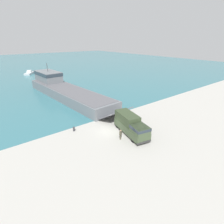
% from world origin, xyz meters
% --- Properties ---
extents(ground_plane, '(240.00, 240.00, 0.00)m').
position_xyz_m(ground_plane, '(0.00, 0.00, 0.00)').
color(ground_plane, '#A8A59E').
extents(water_surface, '(240.00, 180.00, 0.01)m').
position_xyz_m(water_surface, '(0.00, 94.76, 0.00)').
color(water_surface, '#336B75').
rests_on(water_surface, ground_plane).
extents(landing_craft, '(9.37, 37.77, 7.92)m').
position_xyz_m(landing_craft, '(2.21, 23.98, 1.96)').
color(landing_craft, slate).
rests_on(landing_craft, ground_plane).
extents(military_truck, '(4.00, 8.02, 3.18)m').
position_xyz_m(military_truck, '(2.26, -3.05, 1.63)').
color(military_truck, '#3D4C33').
rests_on(military_truck, ground_plane).
extents(soldier_on_ramp, '(0.49, 0.37, 1.70)m').
position_xyz_m(soldier_on_ramp, '(-0.25, -3.41, 0.98)').
color(soldier_on_ramp, '#4C4738').
rests_on(soldier_on_ramp, ground_plane).
extents(moored_boat_c, '(5.59, 6.73, 1.63)m').
position_xyz_m(moored_boat_c, '(3.17, 63.40, 0.54)').
color(moored_boat_c, '#B7BABF').
rests_on(moored_boat_c, ground_plane).
extents(mooring_bollard, '(0.37, 0.37, 0.86)m').
position_xyz_m(mooring_bollard, '(-4.81, 3.54, 0.47)').
color(mooring_bollard, '#333338').
rests_on(mooring_bollard, ground_plane).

